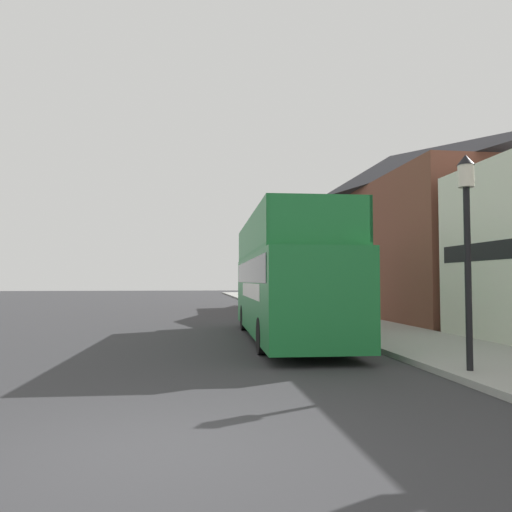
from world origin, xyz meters
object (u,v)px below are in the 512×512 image
(parked_car_ahead_of_bus, at_px, (272,307))
(lamp_post_nearest, at_px, (467,219))
(lamp_post_second, at_px, (332,248))
(tour_bus, at_px, (286,286))

(parked_car_ahead_of_bus, height_order, lamp_post_nearest, lamp_post_nearest)
(parked_car_ahead_of_bus, bearing_deg, lamp_post_second, -72.98)
(tour_bus, distance_m, parked_car_ahead_of_bus, 7.39)
(parked_car_ahead_of_bus, relative_size, lamp_post_second, 1.05)
(lamp_post_second, bearing_deg, parked_car_ahead_of_bus, 106.75)
(lamp_post_nearest, bearing_deg, lamp_post_second, 91.05)
(parked_car_ahead_of_bus, distance_m, lamp_post_nearest, 14.36)
(parked_car_ahead_of_bus, height_order, lamp_post_second, lamp_post_second)
(tour_bus, xyz_separation_m, parked_car_ahead_of_bus, (0.74, 7.27, -1.09))
(tour_bus, xyz_separation_m, lamp_post_nearest, (2.40, -6.78, 1.40))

